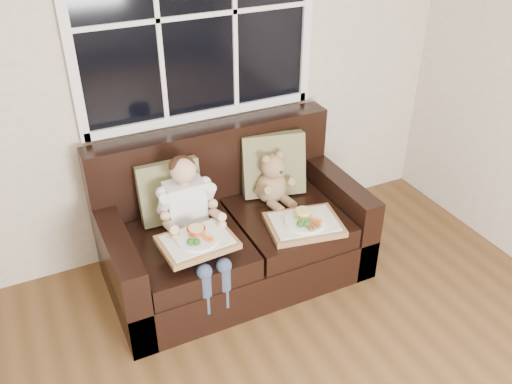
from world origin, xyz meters
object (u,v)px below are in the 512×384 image
loveseat (232,233)px  teddy_bear (272,182)px  tray_right (304,223)px  tray_left (197,241)px  child (191,214)px

loveseat → teddy_bear: loveseat is taller
loveseat → teddy_bear: size_ratio=4.42×
loveseat → tray_right: bearing=-41.6°
tray_right → tray_left: bearing=-170.0°
child → tray_right: size_ratio=1.53×
tray_right → loveseat: bearing=149.1°
loveseat → teddy_bear: (0.33, 0.05, 0.29)m
child → tray_right: child is taller
teddy_bear → tray_right: (0.04, -0.37, -0.12)m
teddy_bear → tray_right: 0.39m
loveseat → tray_left: size_ratio=3.80×
tray_left → teddy_bear: bearing=24.4°
tray_left → tray_right: tray_left is taller
teddy_bear → tray_left: size_ratio=0.86×
tray_left → tray_right: 0.73m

